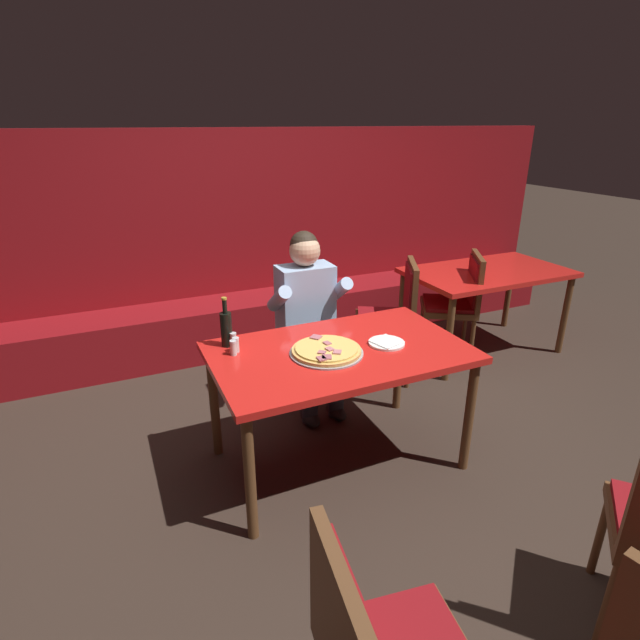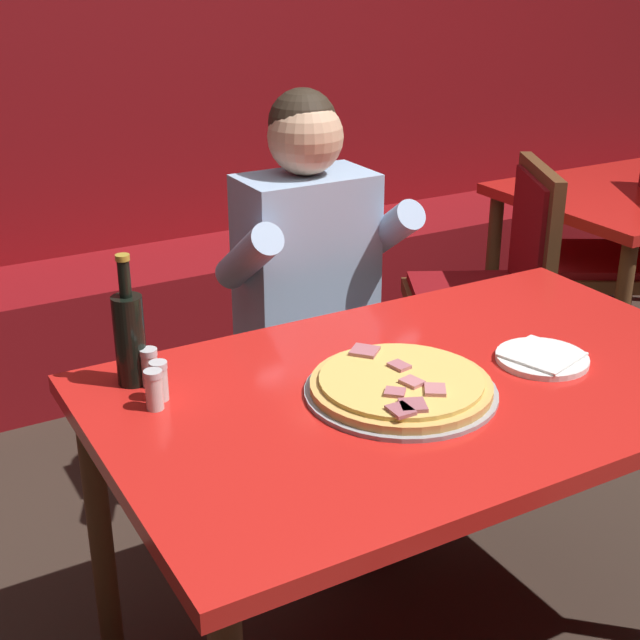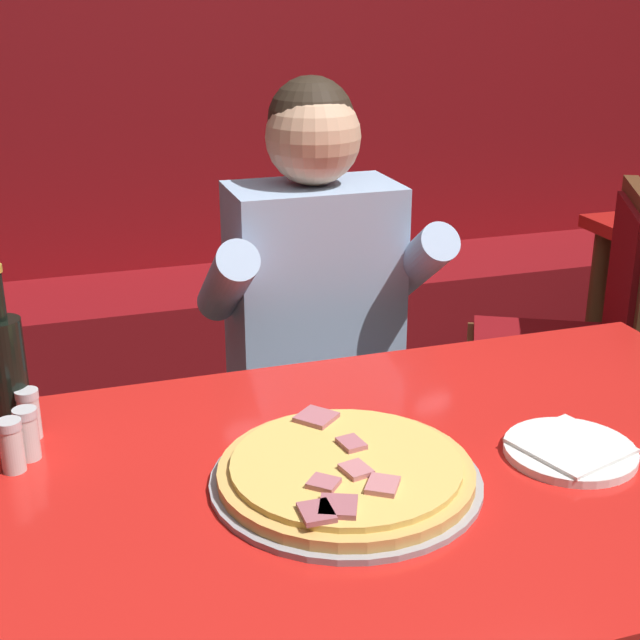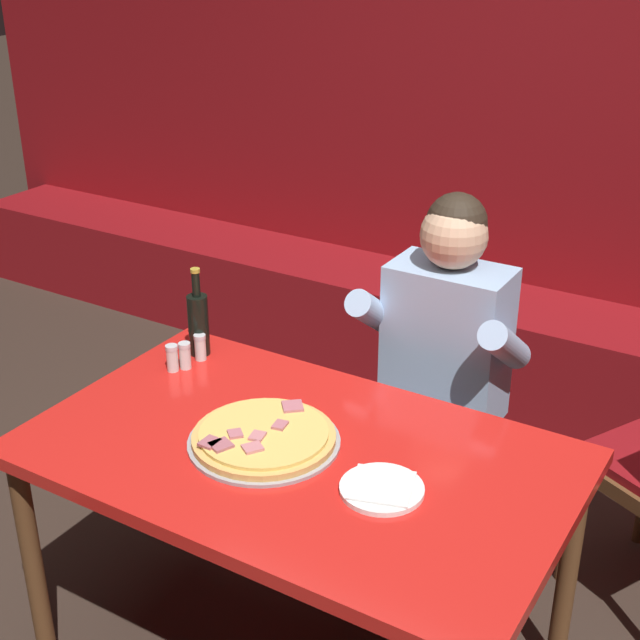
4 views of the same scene
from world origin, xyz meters
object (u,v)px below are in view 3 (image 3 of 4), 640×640
Objects in this scene: pizza at (346,473)px; shaker_parmesan at (28,436)px; shaker_black_pepper at (29,416)px; diner_seated_blue_shirt at (325,338)px; plate_white_paper at (570,450)px; shaker_red_pepper_flakes at (12,448)px; main_dining_table at (395,510)px; beer_bottle at (6,371)px; dining_chair_near_right at (579,334)px.

pizza is 4.77× the size of shaker_parmesan.
diner_seated_blue_shirt is at bearing 30.93° from shaker_black_pepper.
shaker_red_pepper_flakes is (-0.84, 0.22, 0.03)m from plate_white_paper.
shaker_black_pepper is 1.00× the size of shaker_parmesan.
plate_white_paper is at bearing -9.67° from main_dining_table.
dining_chair_near_right is (1.44, 0.50, -0.30)m from beer_bottle.
dining_chair_near_right is at bearing 54.97° from plate_white_paper.
beer_bottle is (-0.47, 0.33, 0.09)m from pizza.
diner_seated_blue_shirt reaches higher than main_dining_table.
diner_seated_blue_shirt reaches higher than beer_bottle.
pizza is at bearing -33.70° from shaker_black_pepper.
plate_white_paper is 0.73m from diner_seated_blue_shirt.
shaker_red_pepper_flakes is (-0.03, -0.10, 0.00)m from shaker_black_pepper.
plate_white_paper is 2.44× the size of shaker_black_pepper.
beer_bottle is 0.13m from shaker_parmesan.
shaker_black_pepper is 0.11m from shaker_red_pepper_flakes.
shaker_red_pepper_flakes is at bearing -143.85° from diner_seated_blue_shirt.
beer_bottle is at bearing 145.18° from pizza.
shaker_parmesan is 0.04m from shaker_red_pepper_flakes.
beer_bottle reaches higher than shaker_red_pepper_flakes.
shaker_parmesan reaches higher than main_dining_table.
diner_seated_blue_shirt is 0.81m from dining_chair_near_right.
shaker_red_pepper_flakes reaches higher than plate_white_paper.
beer_bottle reaches higher than shaker_black_pepper.
dining_chair_near_right is (0.88, 0.81, -0.11)m from main_dining_table.
shaker_parmesan is at bearing -93.26° from shaker_black_pepper.
shaker_parmesan is at bearing -77.01° from beer_bottle.
plate_white_paper is 2.44× the size of shaker_parmesan.
shaker_red_pepper_flakes is (-0.02, -0.03, 0.00)m from shaker_parmesan.
shaker_parmesan is (-0.54, 0.21, 0.12)m from main_dining_table.
diner_seated_blue_shirt reaches higher than pizza.
main_dining_table is 0.67m from diner_seated_blue_shirt.
shaker_black_pepper is at bearing 146.30° from pizza.
shaker_black_pepper is 0.07m from shaker_parmesan.
plate_white_paper is at bearing -22.95° from beer_bottle.
shaker_parmesan is (-0.00, -0.07, 0.00)m from shaker_black_pepper.
shaker_black_pepper is at bearing -49.19° from beer_bottle.
beer_bottle is at bearing -152.25° from diner_seated_blue_shirt.
pizza is at bearing -105.72° from diner_seated_blue_shirt.
shaker_red_pepper_flakes is 0.83m from diner_seated_blue_shirt.
main_dining_table is at bearing -17.14° from shaker_red_pepper_flakes.
plate_white_paper is at bearing -17.25° from shaker_parmesan.
shaker_black_pepper is 0.07× the size of diner_seated_blue_shirt.
beer_bottle is 0.08m from shaker_black_pepper.
main_dining_table is 1.50× the size of dining_chair_near_right.
beer_bottle is 0.77m from diner_seated_blue_shirt.
diner_seated_blue_shirt is (0.66, 0.49, -0.09)m from shaker_red_pepper_flakes.
shaker_red_pepper_flakes reaches higher than main_dining_table.
dining_chair_near_right is at bearing 19.11° from beer_bottle.
main_dining_table is at bearing -28.73° from beer_bottle.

